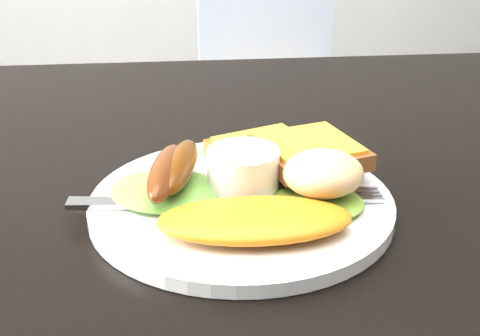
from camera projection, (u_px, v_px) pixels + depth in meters
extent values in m
cube|color=black|center=(370.00, 207.00, 0.56)|extent=(1.20, 0.80, 0.04)
cube|color=tan|center=(274.00, 86.00, 1.79)|extent=(0.41, 0.41, 0.05)
cylinder|color=white|center=(241.00, 204.00, 0.51)|extent=(0.23, 0.23, 0.01)
ellipsoid|color=#5C942B|center=(165.00, 190.00, 0.51)|extent=(0.11, 0.10, 0.01)
ellipsoid|color=#629820|center=(319.00, 201.00, 0.50)|extent=(0.09, 0.08, 0.01)
ellipsoid|color=orange|center=(255.00, 220.00, 0.46)|extent=(0.14, 0.07, 0.02)
ellipsoid|color=brown|center=(166.00, 172.00, 0.50)|extent=(0.04, 0.10, 0.02)
ellipsoid|color=#5D2900|center=(180.00, 166.00, 0.52)|extent=(0.04, 0.09, 0.02)
cylinder|color=white|center=(243.00, 170.00, 0.51)|extent=(0.07, 0.07, 0.03)
cube|color=brown|center=(267.00, 155.00, 0.57)|extent=(0.11, 0.11, 0.01)
cube|color=#903D19|center=(309.00, 152.00, 0.54)|extent=(0.10, 0.10, 0.01)
ellipsoid|color=beige|center=(323.00, 173.00, 0.49)|extent=(0.07, 0.07, 0.03)
cube|color=#ADAFB7|center=(185.00, 203.00, 0.50)|extent=(0.18, 0.03, 0.00)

